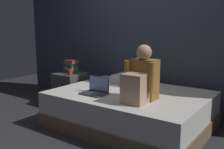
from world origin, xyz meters
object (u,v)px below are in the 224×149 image
(nightstand, at_px, (70,90))
(mug, at_px, (70,72))
(pillow, at_px, (132,79))
(book_stack, at_px, (71,66))
(clothes_pile, at_px, (120,78))
(laptop, at_px, (96,90))
(person_sitting, at_px, (141,80))
(bed, at_px, (130,109))

(nightstand, height_order, mug, mug)
(pillow, height_order, book_stack, book_stack)
(nightstand, distance_m, pillow, 1.12)
(clothes_pile, bearing_deg, mug, -150.08)
(laptop, distance_m, book_stack, 1.17)
(person_sitting, relative_size, mug, 7.28)
(bed, relative_size, mug, 22.22)
(bed, distance_m, nightstand, 1.31)
(person_sitting, relative_size, clothes_pile, 2.75)
(laptop, bearing_deg, nightstand, 152.07)
(pillow, xyz_separation_m, book_stack, (-1.08, -0.21, 0.13))
(bed, relative_size, pillow, 3.57)
(laptop, xyz_separation_m, mug, (-0.85, 0.40, 0.08))
(clothes_pile, bearing_deg, nightstand, -161.19)
(laptop, relative_size, book_stack, 1.46)
(bed, bearing_deg, book_stack, 169.76)
(laptop, distance_m, pillow, 0.79)
(person_sitting, xyz_separation_m, laptop, (-0.62, -0.07, -0.20))
(book_stack, bearing_deg, bed, -10.24)
(bed, height_order, pillow, pillow)
(bed, bearing_deg, pillow, 118.27)
(person_sitting, distance_m, mug, 1.52)
(book_stack, distance_m, mug, 0.24)
(bed, xyz_separation_m, laptop, (-0.32, -0.34, 0.29))
(bed, height_order, clothes_pile, clothes_pile)
(bed, relative_size, laptop, 6.25)
(bed, height_order, book_stack, book_stack)
(laptop, xyz_separation_m, book_stack, (-1.01, 0.58, 0.14))
(person_sitting, height_order, laptop, person_sitting)
(nightstand, height_order, laptop, laptop)
(nightstand, distance_m, clothes_pile, 0.91)
(laptop, distance_m, clothes_pile, 0.82)
(laptop, relative_size, pillow, 0.57)
(mug, bearing_deg, bed, -2.99)
(laptop, bearing_deg, book_stack, 150.06)
(person_sitting, bearing_deg, bed, 138.66)
(nightstand, distance_m, mug, 0.37)
(pillow, bearing_deg, mug, -157.27)
(mug, bearing_deg, nightstand, 137.31)
(bed, height_order, person_sitting, person_sitting)
(pillow, xyz_separation_m, clothes_pile, (-0.23, 0.01, -0.01))
(nightstand, relative_size, book_stack, 2.57)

